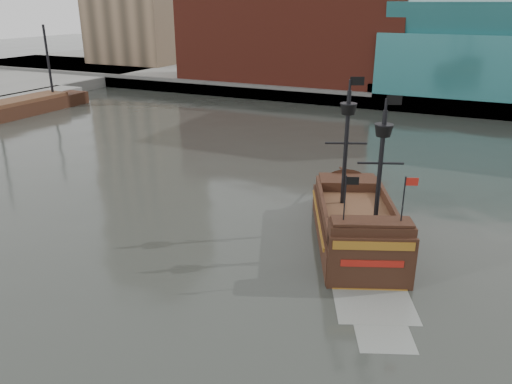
% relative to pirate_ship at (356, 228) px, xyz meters
% --- Properties ---
extents(ground, '(400.00, 400.00, 0.00)m').
position_rel_pirate_ship_xyz_m(ground, '(-4.91, -13.34, -1.14)').
color(ground, '#262924').
rests_on(ground, ground).
extents(promenade_far, '(220.00, 60.00, 2.00)m').
position_rel_pirate_ship_xyz_m(promenade_far, '(-4.91, 78.66, -0.14)').
color(promenade_far, slate).
rests_on(promenade_far, ground).
extents(seawall, '(220.00, 1.00, 2.60)m').
position_rel_pirate_ship_xyz_m(seawall, '(-4.91, 49.16, 0.16)').
color(seawall, '#4C4C49').
rests_on(seawall, ground).
extents(pirate_ship, '(10.96, 17.38, 12.54)m').
position_rel_pirate_ship_xyz_m(pirate_ship, '(0.00, 0.00, 0.00)').
color(pirate_ship, black).
rests_on(pirate_ship, ground).
extents(docked_vessel, '(5.05, 21.92, 14.89)m').
position_rel_pirate_ship_xyz_m(docked_vessel, '(-58.30, 22.80, -0.19)').
color(docked_vessel, black).
rests_on(docked_vessel, ground).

